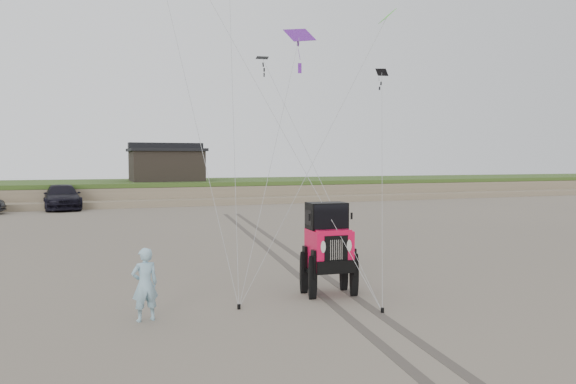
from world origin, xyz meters
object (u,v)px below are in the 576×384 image
at_px(truck_c, 62,197).
at_px(man, 145,284).
at_px(jeep, 329,258).
at_px(cabin, 166,164).

relative_size(truck_c, man, 3.70).
xyz_separation_m(truck_c, jeep, (7.17, -30.41, 0.10)).
xyz_separation_m(cabin, jeep, (-1.27, -36.63, -2.26)).
bearing_deg(man, cabin, -110.01).
xyz_separation_m(jeep, man, (-4.84, -0.74, -0.16)).
height_order(truck_c, jeep, jeep).
bearing_deg(jeep, cabin, 92.11).
height_order(cabin, jeep, cabin).
bearing_deg(cabin, truck_c, -143.60).
bearing_deg(truck_c, man, -89.72).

